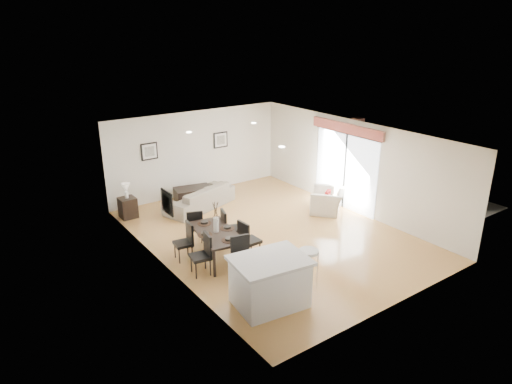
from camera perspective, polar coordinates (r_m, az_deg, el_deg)
ground at (r=12.14m, az=1.89°, el=-5.30°), size 8.00×8.00×0.00m
wall_back at (r=14.86m, az=-7.46°, el=4.90°), size 6.00×0.04×2.70m
wall_front at (r=9.03m, az=17.62°, el=-6.21°), size 6.00×0.04×2.70m
wall_left at (r=10.20m, az=-11.58°, el=-2.55°), size 0.04×8.00×2.70m
wall_right at (r=13.57m, az=12.11°, el=3.15°), size 0.04×8.00×2.70m
ceiling at (r=11.25m, az=2.05°, el=7.22°), size 6.00×8.00×0.02m
sofa at (r=13.83m, az=-7.06°, el=-0.66°), size 2.49×1.61×0.68m
armchair at (r=13.62m, az=8.92°, el=-1.07°), size 1.40×1.38×0.68m
courtyard_plant_a at (r=15.70m, az=18.22°, el=1.03°), size 0.68×0.61×0.69m
courtyard_plant_b at (r=16.60m, az=16.22°, el=2.27°), size 0.45×0.45×0.69m
dining_table at (r=10.72m, az=-4.98°, el=-5.29°), size 1.09×1.77×0.69m
dining_chair_wnear at (r=10.18m, az=-6.57°, el=-7.44°), size 0.48×0.48×0.94m
dining_chair_wfar at (r=10.85m, az=-8.74°, el=-5.84°), size 0.45×0.45×0.90m
dining_chair_enear at (r=10.72m, az=-1.13°, el=-5.75°), size 0.44×0.44×0.95m
dining_chair_efar at (r=11.38m, az=-3.55°, el=-4.24°), size 0.53×0.53×0.93m
dining_chair_head at (r=9.99m, az=-1.81°, el=-7.84°), size 0.52×0.52×0.94m
dining_chair_foot at (r=11.59m, az=-7.69°, el=-4.07°), size 0.51×0.51×0.88m
vase at (r=10.57m, az=-5.04°, el=-3.46°), size 0.95×1.46×0.74m
coffee_table at (r=14.41m, az=-7.86°, el=-0.31°), size 1.24×0.89×0.45m
side_table at (r=13.57m, az=-15.72°, el=-1.89°), size 0.45×0.45×0.60m
table_lamp at (r=13.37m, az=-15.95°, el=0.42°), size 0.23×0.23×0.44m
cushion at (r=13.42m, az=8.95°, el=-0.47°), size 0.32×0.24×0.31m
kitchen_island at (r=9.07m, az=1.74°, el=-11.13°), size 1.57×1.28×1.01m
bar_stool at (r=9.50m, az=6.60°, el=-7.92°), size 0.41×0.41×0.89m
framed_print_back_left at (r=14.10m, az=-13.19°, el=4.97°), size 0.52×0.04×0.52m
framed_print_back_right at (r=15.18m, az=-4.45°, el=6.51°), size 0.52×0.04×0.52m
framed_print_left_wall at (r=9.93m, az=-11.06°, el=-1.28°), size 0.04×0.52×0.52m
sliding_door at (r=13.65m, az=11.16°, el=4.69°), size 0.12×2.70×2.57m
courtyard at (r=16.58m, az=17.31°, el=4.22°), size 6.00×6.00×2.00m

